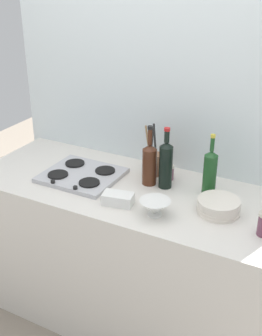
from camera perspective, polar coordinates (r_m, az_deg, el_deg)
ground_plane at (r=2.87m, az=-0.00°, el=-18.68°), size 6.00×6.00×0.00m
counter_block at (r=2.57m, az=-0.00°, el=-11.51°), size 1.80×0.70×0.90m
backsplash_panel at (r=2.56m, az=3.99°, el=4.44°), size 1.90×0.06×2.16m
stovetop_hob at (r=2.45m, az=-6.53°, el=-0.91°), size 0.42×0.37×0.04m
plate_stack at (r=2.13m, az=11.50°, el=-4.95°), size 0.21×0.21×0.07m
wine_bottle_leftmost at (r=2.25m, az=10.40°, el=-0.52°), size 0.07×0.07×0.33m
wine_bottle_mid_left at (r=2.29m, az=4.63°, el=0.58°), size 0.07×0.07×0.34m
wine_bottle_mid_right at (r=2.32m, az=2.46°, el=0.63°), size 0.08×0.08×0.33m
mixing_bowl at (r=2.07m, az=3.20°, el=-5.20°), size 0.15×0.15×0.08m
butter_dish at (r=2.17m, az=-1.72°, el=-4.11°), size 0.17×0.12×0.06m
utensil_crock at (r=2.45m, az=2.80°, el=0.68°), size 0.10×0.10×0.30m
condiment_jar_rear at (r=2.41m, az=5.08°, el=-0.58°), size 0.05×0.05×0.09m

